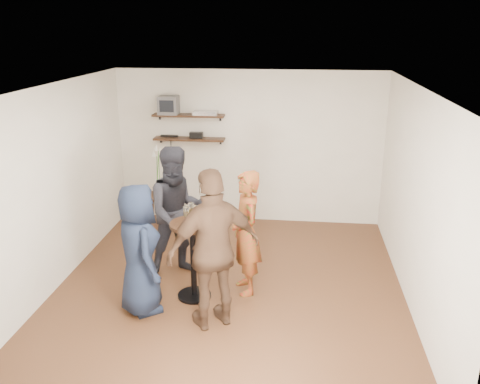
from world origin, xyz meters
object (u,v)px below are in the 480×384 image
at_px(drinks_table, 193,250).
at_px(person_brown, 214,250).
at_px(person_plaid, 246,233).
at_px(person_dark, 178,213).
at_px(crt_monitor, 169,105).
at_px(radio, 196,135).
at_px(dvd_deck, 206,113).
at_px(side_table, 160,201).
at_px(person_navy, 139,249).

relative_size(drinks_table, person_brown, 0.54).
relative_size(person_plaid, person_brown, 0.87).
distance_m(drinks_table, person_dark, 0.72).
xyz_separation_m(crt_monitor, radio, (0.45, 0.00, -0.50)).
bearing_deg(person_plaid, person_dark, -131.18).
bearing_deg(dvd_deck, person_dark, -90.55).
bearing_deg(radio, side_table, -145.21).
height_order(radio, side_table, radio).
bearing_deg(dvd_deck, person_navy, -95.04).
relative_size(crt_monitor, person_brown, 0.17).
xyz_separation_m(crt_monitor, person_plaid, (1.55, -2.41, -1.21)).
relative_size(crt_monitor, person_plaid, 0.20).
distance_m(crt_monitor, side_table, 1.61).
height_order(drinks_table, person_dark, person_dark).
relative_size(crt_monitor, side_table, 0.58).
distance_m(side_table, person_plaid, 2.64).
relative_size(person_plaid, person_dark, 0.89).
bearing_deg(drinks_table, side_table, 114.87).
distance_m(side_table, person_navy, 2.69).
bearing_deg(crt_monitor, drinks_table, -70.88).
bearing_deg(dvd_deck, crt_monitor, 180.00).
xyz_separation_m(dvd_deck, radio, (-0.17, 0.00, -0.38)).
bearing_deg(person_plaid, person_navy, -83.35).
relative_size(side_table, person_navy, 0.35).
height_order(dvd_deck, side_table, dvd_deck).
distance_m(person_plaid, person_brown, 0.86).
bearing_deg(person_brown, crt_monitor, -100.72).
distance_m(side_table, person_dark, 1.86).
distance_m(radio, person_navy, 3.11).
bearing_deg(person_brown, dvd_deck, -110.83).
distance_m(dvd_deck, person_navy, 3.23).
distance_m(radio, side_table, 1.27).
relative_size(radio, person_navy, 0.14).
relative_size(side_table, person_brown, 0.30).
height_order(radio, person_brown, person_brown).
bearing_deg(drinks_table, person_dark, 117.94).
bearing_deg(dvd_deck, radio, 180.00).
bearing_deg(crt_monitor, person_plaid, -57.25).
bearing_deg(person_dark, crt_monitor, 78.41).
relative_size(drinks_table, person_navy, 0.63).
bearing_deg(radio, person_brown, -75.55).
distance_m(side_table, drinks_table, 2.48).
xyz_separation_m(crt_monitor, drinks_table, (0.92, -2.65, -1.37)).
bearing_deg(side_table, dvd_deck, 28.21).
bearing_deg(side_table, person_plaid, -50.22).
height_order(crt_monitor, drinks_table, crt_monitor).
bearing_deg(person_navy, crt_monitor, -26.90).
bearing_deg(dvd_deck, drinks_table, -83.60).
bearing_deg(person_dark, person_brown, -87.76).
height_order(person_navy, person_brown, person_brown).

